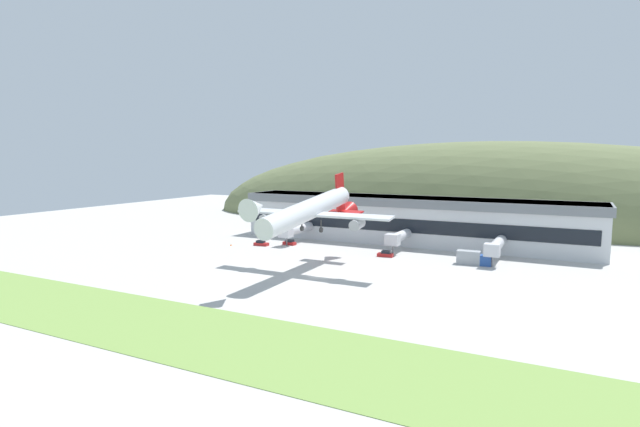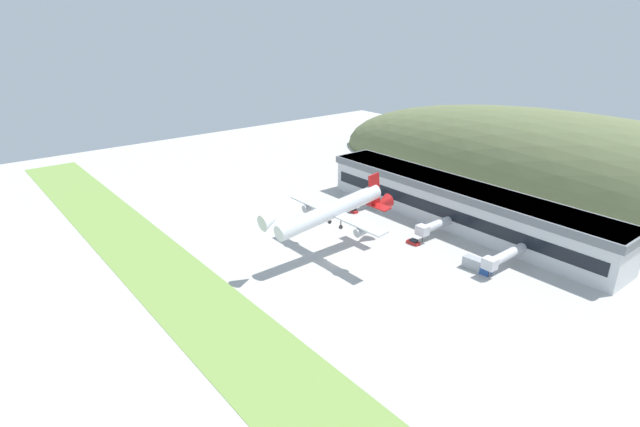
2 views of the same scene
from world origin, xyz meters
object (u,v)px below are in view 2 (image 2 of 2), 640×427
object	(u,v)px
jetway_0	(360,200)
terminal_building	(460,203)
jetway_1	(432,226)
service_car_0	(330,208)
jetway_2	(503,257)
traffic_cone_0	(308,206)
cargo_airplane	(333,211)
fuel_truck	(477,265)
service_car_1	(353,210)
service_car_2	(413,242)

from	to	relation	value
jetway_0	terminal_building	bearing A→B (deg)	28.88
jetway_1	service_car_0	distance (m)	38.64
jetway_2	terminal_building	bearing A→B (deg)	147.79
jetway_2	traffic_cone_0	distance (m)	70.68
traffic_cone_0	terminal_building	bearing A→B (deg)	32.52
cargo_airplane	jetway_0	bearing A→B (deg)	125.14
jetway_2	service_car_0	world-z (taller)	jetway_2
terminal_building	cargo_airplane	world-z (taller)	cargo_airplane
jetway_1	fuel_truck	distance (m)	21.63
service_car_1	service_car_2	bearing A→B (deg)	-6.54
jetway_1	service_car_2	distance (m)	7.99
jetway_0	service_car_0	xyz separation A→B (m)	(-6.86, -7.54, -3.38)
service_car_2	traffic_cone_0	distance (m)	44.48
cargo_airplane	service_car_2	xyz separation A→B (m)	(8.91, 23.43, -12.85)
cargo_airplane	service_car_1	bearing A→B (deg)	128.27
service_car_0	fuel_truck	xyz separation A→B (m)	(57.98, 1.78, 0.88)
jetway_2	service_car_1	world-z (taller)	jetway_2
jetway_1	service_car_2	size ratio (longest dim) A/B	3.36
service_car_1	traffic_cone_0	distance (m)	16.56
jetway_1	fuel_truck	xyz separation A→B (m)	(20.43, -6.66, -2.49)
jetway_0	jetway_2	distance (m)	55.41
jetway_1	service_car_1	bearing A→B (deg)	-173.10
terminal_building	fuel_truck	world-z (taller)	terminal_building
service_car_0	service_car_1	distance (m)	8.07
jetway_1	traffic_cone_0	xyz separation A→B (m)	(-45.02, -12.52, -3.71)
fuel_truck	traffic_cone_0	size ratio (longest dim) A/B	13.70
jetway_0	service_car_1	world-z (taller)	jetway_0
service_car_1	traffic_cone_0	xyz separation A→B (m)	(-14.04, -8.77, -0.36)
service_car_0	traffic_cone_0	world-z (taller)	service_car_0
fuel_truck	service_car_0	bearing A→B (deg)	-178.24
cargo_airplane	service_car_1	size ratio (longest dim) A/B	11.53
service_car_1	fuel_truck	distance (m)	51.50
cargo_airplane	service_car_2	size ratio (longest dim) A/B	10.95
jetway_2	cargo_airplane	size ratio (longest dim) A/B	0.38
cargo_airplane	fuel_truck	world-z (taller)	cargo_airplane
service_car_1	cargo_airplane	bearing A→B (deg)	-51.73
fuel_truck	cargo_airplane	bearing A→B (deg)	-141.55
jetway_2	cargo_airplane	bearing A→B (deg)	-139.94
terminal_building	jetway_1	world-z (taller)	terminal_building
jetway_1	jetway_2	world-z (taller)	same
jetway_0	cargo_airplane	distance (m)	37.58
terminal_building	service_car_1	bearing A→B (deg)	-147.23
service_car_1	service_car_2	size ratio (longest dim) A/B	0.95
terminal_building	service_car_1	size ratio (longest dim) A/B	26.43
jetway_2	service_car_0	bearing A→B (deg)	-173.77
jetway_2	service_car_0	distance (m)	62.73
terminal_building	traffic_cone_0	size ratio (longest dim) A/B	176.50
cargo_airplane	service_car_0	world-z (taller)	cargo_airplane
traffic_cone_0	jetway_2	bearing A→B (deg)	8.87
jetway_2	cargo_airplane	distance (m)	46.04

